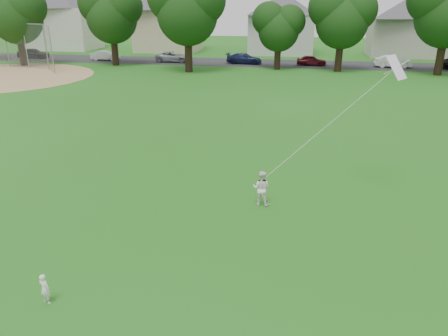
% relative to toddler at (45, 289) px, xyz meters
% --- Properties ---
extents(ground, '(160.00, 160.00, 0.00)m').
position_rel_toddler_xyz_m(ground, '(2.85, 2.14, -0.42)').
color(ground, '#225D15').
rests_on(ground, ground).
extents(street, '(90.00, 7.00, 0.01)m').
position_rel_toddler_xyz_m(street, '(2.85, 44.14, -0.41)').
color(street, '#2D2D30').
rests_on(street, ground).
extents(toddler, '(0.35, 0.27, 0.84)m').
position_rel_toddler_xyz_m(toddler, '(0.00, 0.00, 0.00)').
color(toddler, white).
rests_on(toddler, ground).
extents(older_boy, '(0.71, 0.59, 1.32)m').
position_rel_toddler_xyz_m(older_boy, '(4.74, 6.52, 0.24)').
color(older_boy, white).
rests_on(older_boy, ground).
extents(kite, '(2.74, 1.46, 6.20)m').
position_rel_toddler_xyz_m(kite, '(6.96, 7.42, 2.49)').
color(kite, white).
rests_on(kite, ground).
extents(baseball_backstop, '(10.31, 3.58, 4.60)m').
position_rel_toddler_xyz_m(baseball_backstop, '(-23.60, 35.28, 1.88)').
color(baseball_backstop, gray).
rests_on(baseball_backstop, ground).
extents(tree_row, '(82.49, 9.25, 10.41)m').
position_rel_toddler_xyz_m(tree_row, '(6.22, 38.10, 5.89)').
color(tree_row, black).
rests_on(tree_row, ground).
extents(parked_cars, '(54.43, 2.38, 1.29)m').
position_rel_toddler_xyz_m(parked_cars, '(-0.18, 43.14, 0.20)').
color(parked_cars, black).
rests_on(parked_cars, ground).
extents(house_row, '(77.56, 13.75, 10.59)m').
position_rel_toddler_xyz_m(house_row, '(2.06, 54.14, 4.68)').
color(house_row, silver).
rests_on(house_row, ground).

